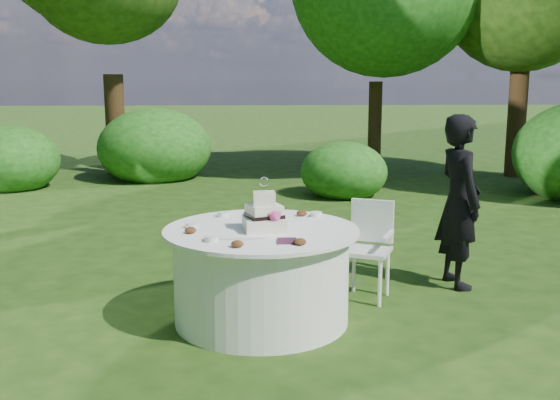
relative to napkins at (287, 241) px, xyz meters
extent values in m
plane|color=#1B370F|center=(-0.18, 0.44, -0.78)|extent=(80.00, 80.00, 0.00)
cube|color=#441D34|center=(0.00, 0.00, 0.00)|extent=(0.14, 0.14, 0.02)
ellipsoid|color=silver|center=(-0.40, 0.11, 0.00)|extent=(0.48, 0.07, 0.01)
imported|color=black|center=(1.69, 1.27, 0.03)|extent=(0.46, 0.64, 1.63)
cylinder|color=white|center=(-0.18, 0.44, -0.41)|extent=(1.40, 1.40, 0.74)
cylinder|color=white|center=(-0.18, 0.44, -0.02)|extent=(1.56, 1.56, 0.03)
cube|color=silver|center=(-0.16, 0.40, 0.04)|extent=(0.35, 0.35, 0.11)
cube|color=silver|center=(-0.16, 0.40, 0.14)|extent=(0.31, 0.31, 0.11)
cube|color=silver|center=(-0.16, 0.40, 0.24)|extent=(0.17, 0.17, 0.11)
cube|color=black|center=(-0.16, 0.40, 0.11)|extent=(0.33, 0.33, 0.03)
sphere|color=#DB4084|center=(-0.08, 0.28, 0.13)|extent=(0.08, 0.08, 0.08)
cylinder|color=silver|center=(-0.16, 0.40, 0.32)|extent=(0.01, 0.01, 0.05)
torus|color=white|center=(-0.16, 0.40, 0.38)|extent=(0.08, 0.02, 0.08)
cube|color=silver|center=(0.77, 0.92, -0.34)|extent=(0.51, 0.51, 0.04)
cube|color=white|center=(0.84, 1.08, -0.10)|extent=(0.37, 0.19, 0.39)
cylinder|color=silver|center=(0.56, 0.84, -0.57)|extent=(0.03, 0.03, 0.42)
cylinder|color=white|center=(0.85, 0.72, -0.57)|extent=(0.03, 0.03, 0.42)
cylinder|color=silver|center=(0.69, 1.13, -0.57)|extent=(0.03, 0.03, 0.42)
cylinder|color=white|center=(0.97, 1.00, -0.57)|extent=(0.03, 0.03, 0.42)
cube|color=white|center=(0.60, 1.00, -0.18)|extent=(0.17, 0.33, 0.03)
cube|color=white|center=(0.93, 0.85, -0.18)|extent=(0.17, 0.33, 0.03)
cylinder|color=white|center=(-0.74, 0.49, 0.01)|extent=(0.10, 0.10, 0.04)
cylinder|color=white|center=(0.30, 0.87, 0.01)|extent=(0.10, 0.10, 0.04)
cylinder|color=white|center=(-0.50, 0.91, 0.01)|extent=(0.10, 0.10, 0.04)
cylinder|color=white|center=(-0.55, 0.04, 0.01)|extent=(0.10, 0.10, 0.04)
ellipsoid|color=#562D16|center=(-0.73, 0.31, 0.02)|extent=(0.09, 0.09, 0.05)
ellipsoid|color=#562D16|center=(-0.36, -0.13, 0.02)|extent=(0.09, 0.09, 0.05)
ellipsoid|color=#562D16|center=(0.18, 0.90, 0.02)|extent=(0.09, 0.09, 0.05)
ellipsoid|color=#562D16|center=(0.09, -0.09, 0.02)|extent=(0.09, 0.09, 0.05)
camera|label=1|loc=(-0.29, -4.63, 1.18)|focal=42.00mm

